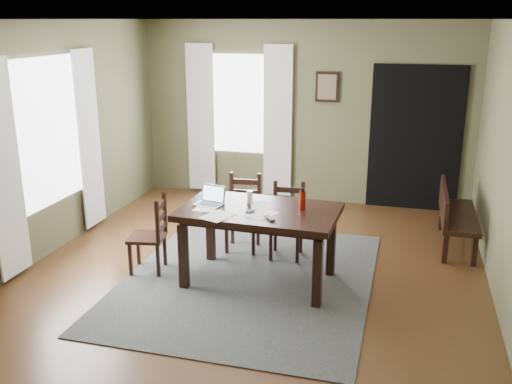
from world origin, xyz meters
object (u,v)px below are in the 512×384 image
(chair_back_left, at_px, (243,213))
(bench, at_px, (453,212))
(laptop, at_px, (211,200))
(chair_end, at_px, (151,235))
(water_bottle, at_px, (302,200))
(chair_back_right, at_px, (287,221))
(dining_table, at_px, (259,218))

(chair_back_left, xyz_separation_m, bench, (2.45, 0.75, -0.01))
(chair_back_left, distance_m, laptop, 0.93)
(chair_end, xyz_separation_m, bench, (3.25, 1.65, 0.01))
(chair_end, xyz_separation_m, water_bottle, (1.65, 0.14, 0.50))
(chair_end, relative_size, laptop, 2.63)
(chair_back_left, bearing_deg, chair_back_right, -13.33)
(water_bottle, bearing_deg, chair_back_right, 113.75)
(laptop, height_order, water_bottle, water_bottle)
(dining_table, distance_m, chair_end, 1.25)
(chair_end, bearing_deg, water_bottle, 84.58)
(dining_table, height_order, chair_end, chair_end)
(chair_end, relative_size, water_bottle, 3.74)
(chair_back_right, distance_m, bench, 2.07)
(dining_table, xyz_separation_m, water_bottle, (0.43, 0.08, 0.21))
(chair_end, distance_m, chair_back_right, 1.58)
(chair_end, relative_size, chair_back_right, 0.99)
(bench, relative_size, water_bottle, 5.64)
(laptop, bearing_deg, bench, 44.09)
(chair_end, bearing_deg, dining_table, 82.43)
(chair_back_right, distance_m, water_bottle, 0.89)
(dining_table, height_order, bench, dining_table)
(dining_table, relative_size, bench, 1.26)
(dining_table, distance_m, laptop, 0.56)
(chair_back_right, bearing_deg, laptop, -135.73)
(chair_back_left, height_order, bench, chair_back_left)
(chair_back_left, bearing_deg, laptop, -103.00)
(bench, bearing_deg, chair_back_right, 113.72)
(laptop, distance_m, water_bottle, 0.97)
(bench, distance_m, laptop, 3.04)
(chair_back_right, height_order, water_bottle, water_bottle)
(bench, bearing_deg, chair_end, 116.94)
(laptop, bearing_deg, chair_end, -161.34)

